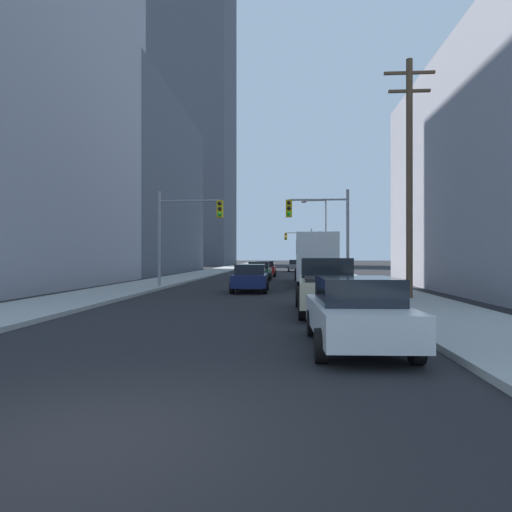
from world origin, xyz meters
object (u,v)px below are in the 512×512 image
at_px(pickup_truck_beige, 328,286).
at_px(traffic_signal_near_left, 187,222).
at_px(sedan_grey, 295,266).
at_px(city_bus, 315,257).
at_px(sedan_red, 266,268).
at_px(traffic_signal_near_right, 321,222).
at_px(traffic_signal_far_right, 300,242).
at_px(sedan_white, 356,312).
at_px(sedan_navy, 250,278).
at_px(sedan_green, 259,271).

relative_size(pickup_truck_beige, traffic_signal_near_left, 0.91).
bearing_deg(sedan_grey, city_bus, -88.16).
bearing_deg(traffic_signal_near_left, sedan_red, 75.25).
height_order(traffic_signal_near_right, traffic_signal_far_right, same).
height_order(city_bus, sedan_red, city_bus).
height_order(traffic_signal_near_left, traffic_signal_far_right, same).
xyz_separation_m(pickup_truck_beige, sedan_white, (0.02, -5.91, -0.16)).
relative_size(sedan_navy, traffic_signal_near_right, 0.70).
bearing_deg(pickup_truck_beige, sedan_green, 100.04).
relative_size(sedan_navy, sedan_green, 0.99).
distance_m(city_bus, traffic_signal_far_right, 32.37).
relative_size(pickup_truck_beige, sedan_green, 1.28).
bearing_deg(traffic_signal_far_right, sedan_red, -100.61).
relative_size(sedan_white, sedan_green, 1.00).
xyz_separation_m(sedan_white, sedan_green, (-3.68, 26.58, 0.00)).
bearing_deg(sedan_grey, sedan_white, -89.71).
relative_size(city_bus, sedan_grey, 2.75).
height_order(sedan_white, sedan_grey, same).
bearing_deg(traffic_signal_near_left, sedan_navy, -31.43).
xyz_separation_m(sedan_navy, traffic_signal_far_right, (3.98, 39.48, 3.28)).
bearing_deg(city_bus, sedan_grey, 91.84).
bearing_deg(sedan_white, traffic_signal_far_right, 89.44).
distance_m(sedan_green, sedan_red, 6.42).
height_order(sedan_green, traffic_signal_far_right, traffic_signal_far_right).
bearing_deg(sedan_red, traffic_signal_near_right, -75.75).
xyz_separation_m(city_bus, sedan_green, (-4.24, 4.82, -1.16)).
bearing_deg(sedan_white, sedan_grey, 90.29).
xyz_separation_m(city_bus, sedan_white, (-0.57, -21.76, -1.16)).
bearing_deg(sedan_grey, sedan_red, -103.05).
relative_size(sedan_grey, traffic_signal_far_right, 0.70).
xyz_separation_m(city_bus, pickup_truck_beige, (-0.58, -15.85, -1.00)).
xyz_separation_m(city_bus, traffic_signal_near_left, (-8.16, -4.64, 2.13)).
distance_m(sedan_white, sedan_grey, 46.71).
bearing_deg(sedan_green, traffic_signal_near_left, -112.50).
relative_size(traffic_signal_near_left, traffic_signal_near_right, 1.00).
bearing_deg(sedan_grey, sedan_green, -99.70).
distance_m(pickup_truck_beige, traffic_signal_far_right, 48.26).
distance_m(city_bus, sedan_white, 21.80).
height_order(city_bus, traffic_signal_far_right, traffic_signal_far_right).
distance_m(sedan_white, sedan_green, 26.83).
relative_size(traffic_signal_near_left, traffic_signal_far_right, 1.00).
height_order(sedan_grey, traffic_signal_far_right, traffic_signal_far_right).
relative_size(sedan_red, traffic_signal_near_left, 0.70).
height_order(pickup_truck_beige, sedan_grey, pickup_truck_beige).
bearing_deg(traffic_signal_near_left, sedan_green, 67.50).
height_order(sedan_red, traffic_signal_far_right, traffic_signal_far_right).
bearing_deg(traffic_signal_near_right, sedan_white, -92.05).
xyz_separation_m(city_bus, traffic_signal_near_right, (0.05, -4.64, 2.12)).
xyz_separation_m(sedan_grey, traffic_signal_near_left, (-7.36, -29.59, 3.29)).
bearing_deg(sedan_white, traffic_signal_near_left, 113.93).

